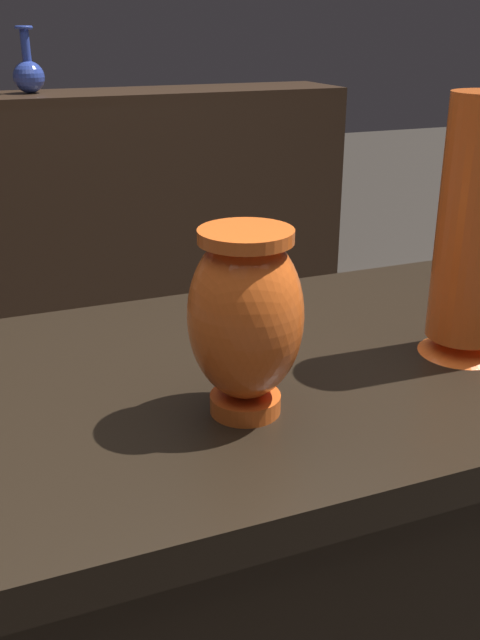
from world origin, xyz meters
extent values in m
cube|color=black|center=(0.00, 0.00, 0.38)|extent=(1.10, 0.59, 0.75)
cube|color=black|center=(0.00, 0.00, 0.78)|extent=(1.20, 0.64, 0.05)
cube|color=#382619|center=(0.00, 2.20, 0.47)|extent=(2.60, 0.40, 0.95)
cube|color=#382619|center=(0.00, 2.20, 0.97)|extent=(2.60, 0.40, 0.04)
cylinder|color=#E55B1E|center=(-0.03, -0.11, 0.81)|extent=(0.09, 0.09, 0.02)
ellipsoid|color=#E55B1E|center=(-0.03, -0.11, 0.93)|extent=(0.14, 0.14, 0.21)
cylinder|color=#E55B1E|center=(-0.03, -0.11, 1.03)|extent=(0.11, 0.11, 0.02)
cone|color=#E55B1E|center=(0.33, -0.07, 0.81)|extent=(0.12, 0.12, 0.03)
cylinder|color=#E55B1E|center=(0.33, -0.07, 1.00)|extent=(0.11, 0.11, 0.34)
sphere|color=#2D429E|center=(0.00, 2.23, 1.05)|extent=(0.12, 0.12, 0.12)
cylinder|color=#2D429E|center=(0.00, 2.23, 1.17)|extent=(0.03, 0.03, 0.13)
torus|color=#2D429E|center=(0.00, 2.23, 1.23)|extent=(0.07, 0.07, 0.01)
camera|label=1|loc=(-0.33, -0.84, 1.25)|focal=40.45mm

